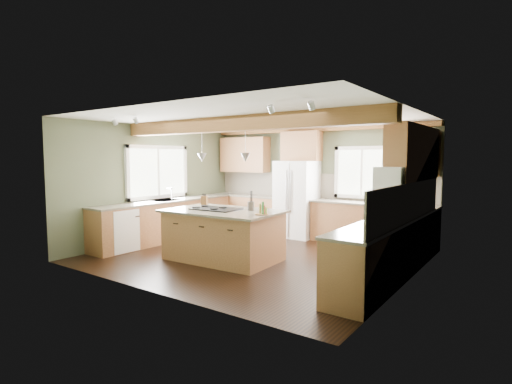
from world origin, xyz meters
The scene contains 37 objects.
floor centered at (0.00, 0.00, 0.00)m, with size 5.60×5.60×0.00m, color black.
ceiling centered at (0.00, 0.00, 2.60)m, with size 5.60×5.60×0.00m, color silver.
wall_back centered at (0.00, 2.50, 1.30)m, with size 5.60×5.60×0.00m, color #51573D.
wall_left centered at (-2.80, 0.00, 1.30)m, with size 5.00×5.00×0.00m, color #51573D.
wall_right centered at (2.80, 0.00, 1.30)m, with size 5.00×5.00×0.00m, color #51573D.
ceiling_beam centered at (0.00, -0.54, 2.47)m, with size 5.55×0.26×0.26m, color brown.
soffit_trim centered at (0.00, 2.40, 2.54)m, with size 5.55×0.20×0.10m, color brown.
backsplash_back centered at (0.00, 2.48, 1.21)m, with size 5.58×0.03×0.58m, color brown.
backsplash_right centered at (2.78, 0.05, 1.21)m, with size 0.03×3.70×0.58m, color brown.
base_cab_back_left centered at (-1.79, 2.20, 0.44)m, with size 2.02×0.60×0.88m, color brown.
counter_back_left centered at (-1.79, 2.20, 0.90)m, with size 2.06×0.64×0.04m, color #463F33.
base_cab_back_right centered at (1.49, 2.20, 0.44)m, with size 2.62×0.60×0.88m, color brown.
counter_back_right centered at (1.49, 2.20, 0.90)m, with size 2.66×0.64×0.04m, color #463F33.
base_cab_left centered at (-2.50, 0.05, 0.44)m, with size 0.60×3.70×0.88m, color brown.
counter_left centered at (-2.50, 0.05, 0.90)m, with size 0.64×3.74×0.04m, color #463F33.
base_cab_right centered at (2.50, 0.05, 0.44)m, with size 0.60×3.70×0.88m, color brown.
counter_right centered at (2.50, 0.05, 0.90)m, with size 0.64×3.74×0.04m, color #463F33.
upper_cab_back_left centered at (-1.99, 2.33, 1.95)m, with size 1.40×0.35×0.90m, color brown.
upper_cab_over_fridge centered at (-0.30, 2.33, 2.15)m, with size 0.96×0.35×0.70m, color brown.
upper_cab_right centered at (2.62, 0.90, 1.95)m, with size 0.35×2.20×0.90m, color brown.
upper_cab_back_corner centered at (2.30, 2.33, 1.95)m, with size 0.90×0.35×0.90m, color brown.
window_left centered at (-2.78, 0.05, 1.55)m, with size 0.04×1.60×1.05m, color white.
window_back centered at (1.15, 2.48, 1.55)m, with size 1.10×0.04×1.00m, color white.
sink centered at (-2.50, 0.05, 0.91)m, with size 0.50×0.65×0.03m, color #262628.
faucet centered at (-2.32, 0.05, 1.05)m, with size 0.02×0.02×0.28m, color #B2B2B7.
dishwasher centered at (-2.49, -1.25, 0.43)m, with size 0.60×0.60×0.84m, color white.
oven centered at (2.49, -1.25, 0.43)m, with size 0.60×0.72×0.84m, color white.
microwave centered at (2.58, -0.05, 1.55)m, with size 0.40×0.70×0.38m, color white.
pendant_left centered at (-0.83, -0.56, 1.88)m, with size 0.18×0.18×0.16m, color #B2B2B7.
pendant_right centered at (0.16, -0.51, 1.88)m, with size 0.18×0.18×0.16m, color #B2B2B7.
refrigerator centered at (-0.30, 2.12, 0.90)m, with size 0.90×0.74×1.80m, color white.
island centered at (-0.33, -0.54, 0.44)m, with size 1.97×1.20×0.88m, color brown.
island_top centered at (-0.33, -0.54, 0.90)m, with size 2.10×1.34×0.04m, color #463F33.
cooktop centered at (-0.50, -0.54, 0.93)m, with size 0.85×0.57×0.02m, color black.
knife_block centered at (-1.08, -0.24, 1.02)m, with size 0.12×0.09×0.20m, color brown.
utensil_crock centered at (0.12, -0.29, 1.00)m, with size 0.12×0.12×0.16m, color #3D3731.
bottle_tray centered at (0.57, -0.61, 1.02)m, with size 0.23×0.23×0.21m, color brown, non-canonical shape.
Camera 1 is at (4.34, -6.10, 1.87)m, focal length 28.00 mm.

